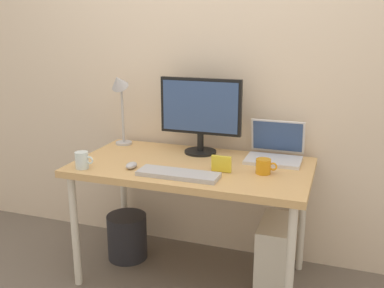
{
  "coord_description": "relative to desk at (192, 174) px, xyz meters",
  "views": [
    {
      "loc": [
        0.79,
        -2.29,
        1.52
      ],
      "look_at": [
        0.0,
        0.0,
        0.85
      ],
      "focal_mm": 41.19,
      "sensor_mm": 36.0,
      "label": 1
    }
  ],
  "objects": [
    {
      "name": "desk",
      "position": [
        0.0,
        0.0,
        0.0
      ],
      "size": [
        1.35,
        0.73,
        0.73
      ],
      "color": "tan",
      "rests_on": "ground_plane"
    },
    {
      "name": "monitor",
      "position": [
        -0.03,
        0.23,
        0.33
      ],
      "size": [
        0.51,
        0.2,
        0.47
      ],
      "color": "black",
      "rests_on": "desk"
    },
    {
      "name": "desk_lamp",
      "position": [
        -0.58,
        0.23,
        0.41
      ],
      "size": [
        0.11,
        0.16,
        0.49
      ],
      "color": "#B2B2B7",
      "rests_on": "desk"
    },
    {
      "name": "computer_tower",
      "position": [
        0.5,
        0.04,
        -0.46
      ],
      "size": [
        0.18,
        0.36,
        0.42
      ],
      "primitive_type": "cube",
      "color": "silver",
      "rests_on": "ground_plane"
    },
    {
      "name": "photo_frame",
      "position": [
        0.2,
        -0.08,
        0.11
      ],
      "size": [
        0.11,
        0.02,
        0.09
      ],
      "primitive_type": "cube",
      "rotation": [
        0.07,
        0.0,
        0.0
      ],
      "color": "yellow",
      "rests_on": "desk"
    },
    {
      "name": "ground_plane",
      "position": [
        0.0,
        0.0,
        -0.67
      ],
      "size": [
        6.0,
        6.0,
        0.0
      ],
      "primitive_type": "plane",
      "color": "#665B51"
    },
    {
      "name": "back_wall",
      "position": [
        0.0,
        0.42,
        0.63
      ],
      "size": [
        4.4,
        0.04,
        2.6
      ],
      "primitive_type": "cube",
      "color": "beige",
      "rests_on": "ground_plane"
    },
    {
      "name": "coffee_mug",
      "position": [
        0.42,
        -0.03,
        0.1
      ],
      "size": [
        0.12,
        0.08,
        0.08
      ],
      "color": "orange",
      "rests_on": "desk"
    },
    {
      "name": "glass_cup",
      "position": [
        -0.55,
        -0.28,
        0.11
      ],
      "size": [
        0.11,
        0.07,
        0.1
      ],
      "color": "silver",
      "rests_on": "desk"
    },
    {
      "name": "keyboard",
      "position": [
        0.0,
        -0.22,
        0.08
      ],
      "size": [
        0.44,
        0.14,
        0.02
      ],
      "primitive_type": "cube",
      "color": "#B2B2B7",
      "rests_on": "desk"
    },
    {
      "name": "mouse",
      "position": [
        -0.3,
        -0.18,
        0.08
      ],
      "size": [
        0.06,
        0.09,
        0.03
      ],
      "primitive_type": "ellipsoid",
      "color": "#B2B2B7",
      "rests_on": "desk"
    },
    {
      "name": "laptop",
      "position": [
        0.44,
        0.25,
        0.12
      ],
      "size": [
        0.32,
        0.27,
        0.23
      ],
      "color": "silver",
      "rests_on": "desk"
    },
    {
      "name": "wastebasket",
      "position": [
        -0.48,
        0.07,
        -0.52
      ],
      "size": [
        0.26,
        0.26,
        0.3
      ],
      "primitive_type": "cylinder",
      "color": "#232328",
      "rests_on": "ground_plane"
    }
  ]
}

